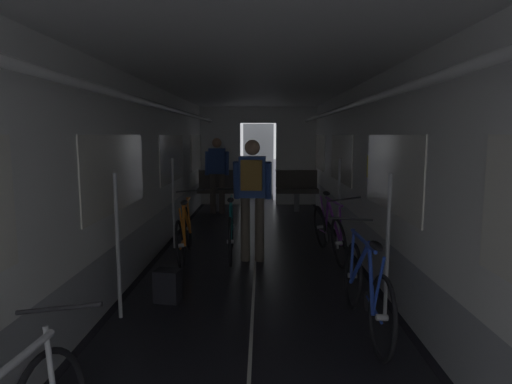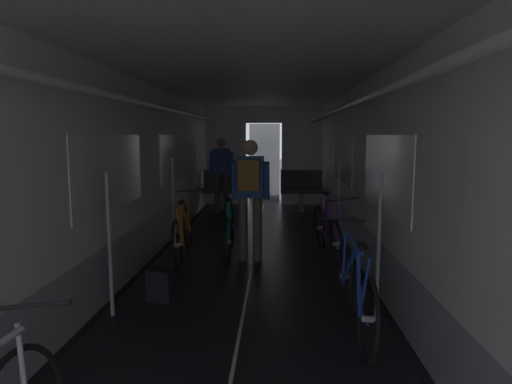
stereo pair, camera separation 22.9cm
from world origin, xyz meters
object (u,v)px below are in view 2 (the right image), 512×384
(backpack_on_floor, at_px, (161,285))
(person_cyclist_aisle, at_px, (250,189))
(person_standing_near_bench, at_px, (222,170))
(bench_seat_far_left, at_px, (224,186))
(bicycle_teal_in_aisle, at_px, (230,230))
(bicycle_orange, at_px, (183,233))
(bicycle_blue, at_px, (355,290))
(bicycle_purple, at_px, (328,231))
(bench_seat_far_right, at_px, (301,187))

(backpack_on_floor, bearing_deg, person_cyclist_aisle, 59.92)
(person_standing_near_bench, bearing_deg, bench_seat_far_left, 90.41)
(bicycle_teal_in_aisle, xyz_separation_m, backpack_on_floor, (-0.55, -1.75, -0.21))
(bicycle_orange, relative_size, bicycle_teal_in_aisle, 1.00)
(person_standing_near_bench, bearing_deg, person_cyclist_aisle, -76.88)
(bicycle_blue, height_order, bicycle_orange, bicycle_orange)
(person_cyclist_aisle, height_order, person_standing_near_bench, same)
(person_cyclist_aisle, relative_size, backpack_on_floor, 4.96)
(bench_seat_far_left, relative_size, bicycle_purple, 0.58)
(bicycle_purple, bearing_deg, person_standing_near_bench, 119.52)
(person_standing_near_bench, bearing_deg, bicycle_purple, -60.48)
(bicycle_orange, distance_m, bicycle_teal_in_aisle, 0.67)
(bench_seat_far_right, height_order, person_cyclist_aisle, person_cyclist_aisle)
(bicycle_purple, distance_m, bicycle_teal_in_aisle, 1.41)
(bicycle_teal_in_aisle, distance_m, person_standing_near_bench, 3.52)
(person_cyclist_aisle, distance_m, person_standing_near_bench, 3.79)
(bicycle_purple, bearing_deg, bicycle_orange, -175.14)
(bench_seat_far_right, bearing_deg, bicycle_blue, -88.89)
(bicycle_purple, relative_size, person_standing_near_bench, 1.00)
(bicycle_purple, distance_m, backpack_on_floor, 2.61)
(bench_seat_far_right, bearing_deg, bicycle_teal_in_aisle, -108.24)
(person_cyclist_aisle, distance_m, backpack_on_floor, 1.91)
(backpack_on_floor, bearing_deg, person_standing_near_bench, 90.00)
(backpack_on_floor, bearing_deg, bicycle_orange, 93.50)
(bench_seat_far_right, height_order, backpack_on_floor, bench_seat_far_right)
(bench_seat_far_left, height_order, bicycle_blue, bench_seat_far_left)
(backpack_on_floor, bearing_deg, bench_seat_far_left, 90.03)
(bench_seat_far_left, distance_m, bicycle_blue, 6.50)
(bicycle_orange, distance_m, backpack_on_floor, 1.56)
(person_cyclist_aisle, xyz_separation_m, backpack_on_floor, (-0.86, -1.49, -0.85))
(bicycle_orange, height_order, person_cyclist_aisle, person_cyclist_aisle)
(bicycle_orange, height_order, bicycle_teal_in_aisle, bicycle_orange)
(bicycle_purple, relative_size, person_cyclist_aisle, 1.00)
(bench_seat_far_right, relative_size, bicycle_purple, 0.58)
(bicycle_orange, relative_size, person_standing_near_bench, 1.00)
(bicycle_teal_in_aisle, relative_size, backpack_on_floor, 4.97)
(bench_seat_far_left, relative_size, bench_seat_far_right, 1.00)
(bicycle_blue, xyz_separation_m, person_standing_near_bench, (-1.92, 5.83, 0.59))
(bicycle_blue, relative_size, person_cyclist_aisle, 1.00)
(bicycle_purple, bearing_deg, bench_seat_far_left, 117.08)
(person_cyclist_aisle, bearing_deg, bench_seat_far_right, 77.02)
(bench_seat_far_right, distance_m, person_cyclist_aisle, 4.20)
(bicycle_orange, bearing_deg, bench_seat_far_right, 64.74)
(person_cyclist_aisle, bearing_deg, bicycle_purple, 11.96)
(bench_seat_far_right, height_order, bicycle_blue, bench_seat_far_right)
(bench_seat_far_right, bearing_deg, bench_seat_far_left, 180.00)
(bench_seat_far_right, bearing_deg, person_standing_near_bench, -168.17)
(bicycle_purple, height_order, person_cyclist_aisle, person_cyclist_aisle)
(bicycle_blue, xyz_separation_m, bicycle_purple, (0.04, 2.37, -0.00))
(person_standing_near_bench, height_order, backpack_on_floor, person_standing_near_bench)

